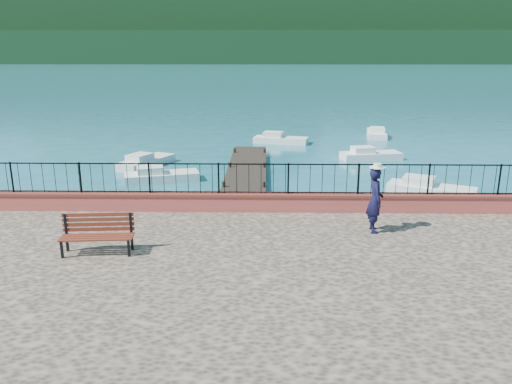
{
  "coord_description": "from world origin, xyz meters",
  "views": [
    {
      "loc": [
        -1.02,
        -11.55,
        6.09
      ],
      "look_at": [
        -1.28,
        2.0,
        2.3
      ],
      "focal_mm": 35.0,
      "sensor_mm": 36.0,
      "label": 1
    }
  ],
  "objects_px": {
    "boat_0": "(162,173)",
    "boat_5": "(377,131)",
    "boat_4": "(281,137)",
    "park_bench": "(98,242)",
    "boat_2": "(371,153)",
    "person": "(375,200)",
    "boat_1": "(432,186)",
    "boat_3": "(146,159)"
  },
  "relations": [
    {
      "from": "park_bench",
      "to": "boat_5",
      "type": "distance_m",
      "value": 28.79
    },
    {
      "from": "boat_5",
      "to": "boat_3",
      "type": "bearing_deg",
      "value": 133.45
    },
    {
      "from": "park_bench",
      "to": "person",
      "type": "height_order",
      "value": "person"
    },
    {
      "from": "boat_0",
      "to": "boat_1",
      "type": "bearing_deg",
      "value": -26.36
    },
    {
      "from": "person",
      "to": "boat_5",
      "type": "height_order",
      "value": "person"
    },
    {
      "from": "boat_1",
      "to": "boat_5",
      "type": "xyz_separation_m",
      "value": [
        1.01,
        16.07,
        0.0
      ]
    },
    {
      "from": "park_bench",
      "to": "boat_1",
      "type": "bearing_deg",
      "value": 35.67
    },
    {
      "from": "boat_1",
      "to": "boat_4",
      "type": "relative_size",
      "value": 1.0
    },
    {
      "from": "boat_1",
      "to": "boat_4",
      "type": "bearing_deg",
      "value": 141.39
    },
    {
      "from": "park_bench",
      "to": "person",
      "type": "xyz_separation_m",
      "value": [
        7.28,
        1.76,
        0.62
      ]
    },
    {
      "from": "person",
      "to": "boat_3",
      "type": "distance_m",
      "value": 16.84
    },
    {
      "from": "boat_2",
      "to": "boat_5",
      "type": "height_order",
      "value": "same"
    },
    {
      "from": "boat_3",
      "to": "boat_0",
      "type": "bearing_deg",
      "value": -129.93
    },
    {
      "from": "boat_0",
      "to": "boat_3",
      "type": "distance_m",
      "value": 3.72
    },
    {
      "from": "boat_3",
      "to": "person",
      "type": "bearing_deg",
      "value": -118.92
    },
    {
      "from": "boat_1",
      "to": "boat_3",
      "type": "relative_size",
      "value": 1.01
    },
    {
      "from": "boat_0",
      "to": "boat_5",
      "type": "bearing_deg",
      "value": 29.56
    },
    {
      "from": "boat_2",
      "to": "boat_3",
      "type": "distance_m",
      "value": 13.03
    },
    {
      "from": "boat_4",
      "to": "boat_0",
      "type": "bearing_deg",
      "value": -105.45
    },
    {
      "from": "park_bench",
      "to": "boat_0",
      "type": "relative_size",
      "value": 0.51
    },
    {
      "from": "park_bench",
      "to": "boat_0",
      "type": "distance_m",
      "value": 12.11
    },
    {
      "from": "boat_2",
      "to": "boat_3",
      "type": "bearing_deg",
      "value": 178.38
    },
    {
      "from": "park_bench",
      "to": "boat_3",
      "type": "distance_m",
      "value": 15.64
    },
    {
      "from": "boat_0",
      "to": "boat_4",
      "type": "relative_size",
      "value": 0.96
    },
    {
      "from": "boat_2",
      "to": "boat_5",
      "type": "bearing_deg",
      "value": 65.26
    },
    {
      "from": "boat_0",
      "to": "boat_4",
      "type": "distance_m",
      "value": 12.48
    },
    {
      "from": "boat_3",
      "to": "boat_4",
      "type": "height_order",
      "value": "same"
    },
    {
      "from": "boat_4",
      "to": "boat_5",
      "type": "height_order",
      "value": "same"
    },
    {
      "from": "boat_0",
      "to": "boat_5",
      "type": "height_order",
      "value": "same"
    },
    {
      "from": "boat_0",
      "to": "boat_5",
      "type": "relative_size",
      "value": 0.98
    },
    {
      "from": "boat_2",
      "to": "boat_3",
      "type": "xyz_separation_m",
      "value": [
        -12.87,
        -2.03,
        0.0
      ]
    },
    {
      "from": "person",
      "to": "boat_3",
      "type": "height_order",
      "value": "person"
    },
    {
      "from": "boat_2",
      "to": "boat_3",
      "type": "height_order",
      "value": "same"
    },
    {
      "from": "person",
      "to": "boat_3",
      "type": "bearing_deg",
      "value": 34.5
    },
    {
      "from": "boat_2",
      "to": "person",
      "type": "bearing_deg",
      "value": -111.98
    },
    {
      "from": "boat_2",
      "to": "boat_1",
      "type": "bearing_deg",
      "value": -92.23
    },
    {
      "from": "boat_1",
      "to": "boat_3",
      "type": "bearing_deg",
      "value": -176.17
    },
    {
      "from": "boat_5",
      "to": "boat_0",
      "type": "bearing_deg",
      "value": 144.38
    },
    {
      "from": "person",
      "to": "boat_2",
      "type": "xyz_separation_m",
      "value": [
        3.17,
        15.68,
        -1.72
      ]
    },
    {
      "from": "boat_0",
      "to": "boat_5",
      "type": "distance_m",
      "value": 19.31
    },
    {
      "from": "person",
      "to": "boat_2",
      "type": "bearing_deg",
      "value": -12.32
    },
    {
      "from": "person",
      "to": "park_bench",
      "type": "bearing_deg",
      "value": 102.69
    }
  ]
}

